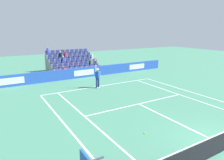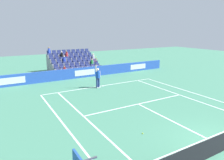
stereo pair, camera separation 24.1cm
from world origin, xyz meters
name	(u,v)px [view 1 (the left image)]	position (x,y,z in m)	size (l,w,h in m)	color
line_baseline	(102,86)	(0.00, -11.89, 0.00)	(10.97, 0.10, 0.01)	white
line_service	(139,104)	(0.00, -6.40, 0.00)	(8.23, 0.10, 0.01)	white
line_centre_service	(174,121)	(0.00, -3.20, 0.00)	(0.10, 6.40, 0.01)	white
line_singles_sideline_left	(88,119)	(4.12, -5.95, 0.00)	(0.10, 11.89, 0.01)	white
line_singles_sideline_right	(184,96)	(-4.12, -5.95, 0.00)	(0.10, 11.89, 0.01)	white
line_doubles_sideline_left	(65,125)	(5.49, -5.95, 0.00)	(0.10, 11.89, 0.01)	white
line_doubles_sideline_right	(195,93)	(-5.49, -5.95, 0.00)	(0.10, 11.89, 0.01)	white
line_centre_mark	(102,86)	(0.00, -11.79, 0.00)	(0.10, 0.20, 0.01)	white
sponsor_barrier	(84,72)	(0.00, -15.97, 0.54)	(21.56, 0.22, 1.09)	blue
tennis_player	(97,77)	(0.59, -11.54, 0.99)	(0.54, 0.43, 2.85)	navy
stadium_stand	(72,65)	(0.00, -19.54, 0.82)	(5.58, 4.75, 3.03)	gray
loose_tennis_ball	(145,133)	(2.38, -2.92, 0.03)	(0.07, 0.07, 0.07)	#D1E533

